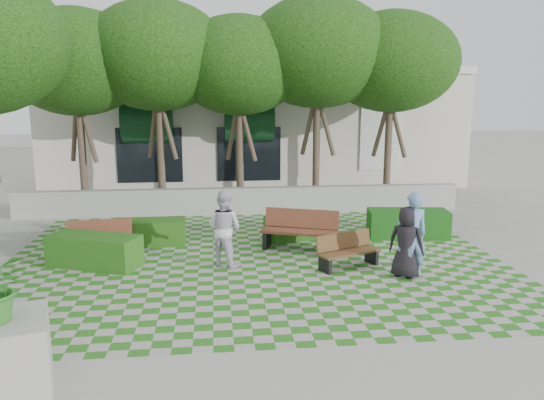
{
  "coord_description": "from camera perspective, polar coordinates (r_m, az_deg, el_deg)",
  "views": [
    {
      "loc": [
        -0.92,
        -11.45,
        4.01
      ],
      "look_at": [
        0.5,
        1.5,
        1.4
      ],
      "focal_mm": 35.0,
      "sensor_mm": 36.0,
      "label": 1
    }
  ],
  "objects": [
    {
      "name": "lawn",
      "position": [
        13.11,
        -1.95,
        -6.46
      ],
      "size": [
        12.0,
        12.0,
        0.0
      ],
      "primitive_type": "plane",
      "color": "#2B721E",
      "rests_on": "ground"
    },
    {
      "name": "hedge_midleft",
      "position": [
        14.73,
        -13.1,
        -3.39
      ],
      "size": [
        1.96,
        0.8,
        0.68
      ],
      "primitive_type": "cube",
      "rotation": [
        0.0,
        0.0,
        0.01
      ],
      "color": "#204D14",
      "rests_on": "ground"
    },
    {
      "name": "hedge_midright",
      "position": [
        15.0,
        2.96,
        -2.88
      ],
      "size": [
        2.04,
        1.3,
        0.66
      ],
      "primitive_type": "cube",
      "rotation": [
        0.0,
        0.0,
        0.31
      ],
      "color": "#1E4D14",
      "rests_on": "ground"
    },
    {
      "name": "ground",
      "position": [
        12.17,
        -1.59,
        -7.92
      ],
      "size": [
        90.0,
        90.0,
        0.0
      ],
      "primitive_type": "plane",
      "color": "gray",
      "rests_on": "ground"
    },
    {
      "name": "tree_row",
      "position": [
        17.47,
        -9.66,
        15.01
      ],
      "size": [
        17.7,
        13.4,
        7.41
      ],
      "color": "#47382B",
      "rests_on": "ground"
    },
    {
      "name": "planter_front",
      "position": [
        7.94,
        -27.1,
        -13.58
      ],
      "size": [
        1.42,
        1.42,
        2.04
      ],
      "rotation": [
        0.0,
        0.0,
        0.28
      ],
      "color": "#9E9B93",
      "rests_on": "ground"
    },
    {
      "name": "bench_mid",
      "position": [
        13.91,
        3.04,
        -3.31
      ],
      "size": [
        2.07,
        1.3,
        1.03
      ],
      "rotation": [
        0.0,
        0.0,
        -0.36
      ],
      "color": "brown",
      "rests_on": "ground"
    },
    {
      "name": "building",
      "position": [
        25.64,
        -2.12,
        7.97
      ],
      "size": [
        18.0,
        8.92,
        5.15
      ],
      "color": "beige",
      "rests_on": "ground"
    },
    {
      "name": "bench_west",
      "position": [
        14.21,
        -18.07,
        -3.91
      ],
      "size": [
        1.68,
        0.73,
        0.85
      ],
      "rotation": [
        0.0,
        0.0,
        0.12
      ],
      "color": "#5B2E1F",
      "rests_on": "ground"
    },
    {
      "name": "person_dark",
      "position": [
        12.08,
        14.23,
        -4.41
      ],
      "size": [
        0.94,
        0.86,
        1.61
      ],
      "primitive_type": "imported",
      "rotation": [
        0.0,
        0.0,
        2.57
      ],
      "color": "black",
      "rests_on": "ground"
    },
    {
      "name": "person_blue",
      "position": [
        12.11,
        14.82,
        -3.62
      ],
      "size": [
        0.74,
        0.53,
        1.93
      ],
      "primitive_type": "imported",
      "rotation": [
        0.0,
        0.0,
        3.24
      ],
      "color": "#6B8FC4",
      "rests_on": "ground"
    },
    {
      "name": "hedge_east",
      "position": [
        15.58,
        14.4,
        -2.48
      ],
      "size": [
        2.32,
        1.17,
        0.78
      ],
      "primitive_type": "cube",
      "rotation": [
        0.0,
        0.0,
        -0.13
      ],
      "color": "#154B14",
      "rests_on": "ground"
    },
    {
      "name": "sidewalk_south",
      "position": [
        7.9,
        1.37,
        -19.11
      ],
      "size": [
        16.0,
        2.0,
        0.01
      ],
      "primitive_type": "cube",
      "color": "#9E9B93",
      "rests_on": "ground"
    },
    {
      "name": "person_white",
      "position": [
        12.53,
        -5.15,
        -3.05
      ],
      "size": [
        1.12,
        1.08,
        1.82
      ],
      "primitive_type": "imported",
      "rotation": [
        0.0,
        0.0,
        2.52
      ],
      "color": "silver",
      "rests_on": "ground"
    },
    {
      "name": "retaining_wall",
      "position": [
        18.03,
        -3.21,
        -0.08
      ],
      "size": [
        15.0,
        0.36,
        0.9
      ],
      "primitive_type": "cube",
      "color": "#9E9B93",
      "rests_on": "ground"
    },
    {
      "name": "bench_east",
      "position": [
        12.61,
        8.13,
        -5.48
      ],
      "size": [
        1.61,
        1.08,
        0.81
      ],
      "rotation": [
        0.0,
        0.0,
        0.41
      ],
      "color": "#4F341B",
      "rests_on": "ground"
    },
    {
      "name": "hedge_west",
      "position": [
        13.25,
        -18.55,
        -5.21
      ],
      "size": [
        2.3,
        1.6,
        0.75
      ],
      "primitive_type": "cube",
      "rotation": [
        0.0,
        0.0,
        -0.39
      ],
      "color": "#1F4F15",
      "rests_on": "ground"
    }
  ]
}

